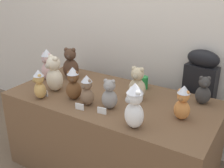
% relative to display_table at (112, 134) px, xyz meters
% --- Properties ---
extents(wall_back, '(7.00, 0.08, 2.60)m').
position_rel_display_table_xyz_m(wall_back, '(0.00, 0.67, 0.94)').
color(wall_back, silver).
rests_on(wall_back, ground_plane).
extents(display_table, '(1.72, 0.85, 0.71)m').
position_rel_display_table_xyz_m(display_table, '(0.00, 0.00, 0.00)').
color(display_table, brown).
rests_on(display_table, ground_plane).
extents(instrument_case, '(0.29, 0.15, 1.07)m').
position_rel_display_table_xyz_m(instrument_case, '(0.56, 0.55, 0.18)').
color(instrument_case, black).
rests_on(instrument_case, ground_plane).
extents(teddy_bear_mocha, '(0.12, 0.11, 0.25)m').
position_rel_display_table_xyz_m(teddy_bear_mocha, '(-0.09, -0.21, 0.48)').
color(teddy_bear_mocha, '#7F6047').
rests_on(teddy_bear_mocha, display_table).
extents(teddy_bear_charcoal, '(0.15, 0.14, 0.23)m').
position_rel_display_table_xyz_m(teddy_bear_charcoal, '(0.66, 0.28, 0.46)').
color(teddy_bear_charcoal, '#383533').
rests_on(teddy_bear_charcoal, display_table).
extents(teddy_bear_honey, '(0.14, 0.14, 0.25)m').
position_rel_display_table_xyz_m(teddy_bear_honey, '(-0.49, -0.32, 0.48)').
color(teddy_bear_honey, tan).
rests_on(teddy_bear_honey, display_table).
extents(teddy_bear_ash, '(0.14, 0.13, 0.24)m').
position_rel_display_table_xyz_m(teddy_bear_ash, '(0.08, -0.17, 0.47)').
color(teddy_bear_ash, gray).
rests_on(teddy_bear_ash, display_table).
extents(teddy_bear_chestnut, '(0.16, 0.15, 0.27)m').
position_rel_display_table_xyz_m(teddy_bear_chestnut, '(-0.25, -0.18, 0.49)').
color(teddy_bear_chestnut, brown).
rests_on(teddy_bear_chestnut, display_table).
extents(teddy_bear_sand, '(0.15, 0.13, 0.28)m').
position_rel_display_table_xyz_m(teddy_bear_sand, '(0.18, 0.08, 0.48)').
color(teddy_bear_sand, '#CCB78E').
rests_on(teddy_bear_sand, display_table).
extents(teddy_bear_cocoa, '(0.19, 0.17, 0.30)m').
position_rel_display_table_xyz_m(teddy_bear_cocoa, '(-0.57, 0.17, 0.49)').
color(teddy_bear_cocoa, '#4C3323').
rests_on(teddy_bear_cocoa, display_table).
extents(teddy_bear_snow, '(0.19, 0.18, 0.32)m').
position_rel_display_table_xyz_m(teddy_bear_snow, '(0.36, -0.31, 0.51)').
color(teddy_bear_snow, white).
rests_on(teddy_bear_snow, display_table).
extents(teddy_bear_blush, '(0.14, 0.12, 0.30)m').
position_rel_display_table_xyz_m(teddy_bear_blush, '(-0.73, 0.03, 0.50)').
color(teddy_bear_blush, beige).
rests_on(teddy_bear_blush, display_table).
extents(teddy_bear_cream, '(0.20, 0.18, 0.32)m').
position_rel_display_table_xyz_m(teddy_bear_cream, '(-0.50, -0.13, 0.50)').
color(teddy_bear_cream, beige).
rests_on(teddy_bear_cream, display_table).
extents(teddy_bear_ginger, '(0.13, 0.11, 0.25)m').
position_rel_display_table_xyz_m(teddy_bear_ginger, '(0.60, -0.04, 0.48)').
color(teddy_bear_ginger, '#D17F3D').
rests_on(teddy_bear_ginger, display_table).
extents(party_cup_green, '(0.08, 0.08, 0.11)m').
position_rel_display_table_xyz_m(party_cup_green, '(0.14, 0.30, 0.41)').
color(party_cup_green, '#238C3D').
rests_on(party_cup_green, display_table).
extents(name_card_front_left, '(0.07, 0.02, 0.05)m').
position_rel_display_table_xyz_m(name_card_front_left, '(-0.50, -0.26, 0.38)').
color(name_card_front_left, white).
rests_on(name_card_front_left, display_table).
extents(name_card_front_middle, '(0.07, 0.02, 0.05)m').
position_rel_display_table_xyz_m(name_card_front_middle, '(0.08, -0.27, 0.38)').
color(name_card_front_middle, white).
rests_on(name_card_front_middle, display_table).
extents(name_card_front_right, '(0.07, 0.02, 0.05)m').
position_rel_display_table_xyz_m(name_card_front_right, '(-0.09, -0.31, 0.38)').
color(name_card_front_right, white).
rests_on(name_card_front_right, display_table).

